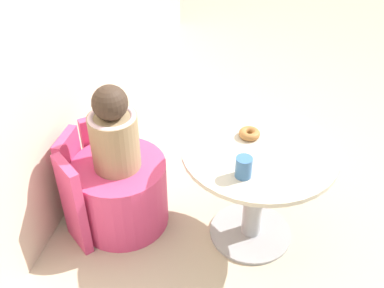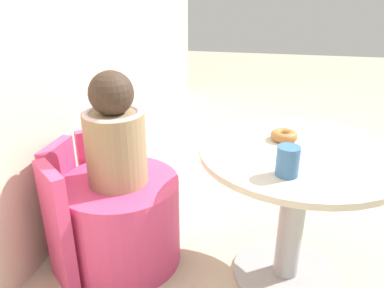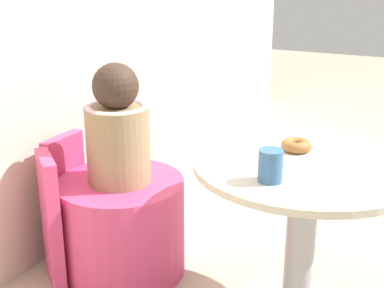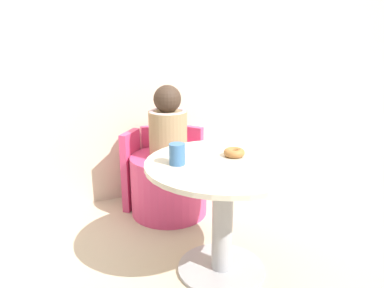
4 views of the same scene
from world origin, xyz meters
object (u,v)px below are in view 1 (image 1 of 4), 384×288
object	(u,v)px
round_table	(257,176)
tub_chair	(121,193)
child_figure	(114,132)
donut	(249,134)
cup	(244,167)

from	to	relation	value
round_table	tub_chair	distance (m)	0.79
tub_chair	child_figure	bearing A→B (deg)	180.00
child_figure	donut	bearing A→B (deg)	-79.20
round_table	donut	xyz separation A→B (m)	(0.09, 0.06, 0.20)
tub_chair	child_figure	size ratio (longest dim) A/B	1.08
child_figure	tub_chair	bearing A→B (deg)	0.00
donut	cup	xyz separation A→B (m)	(-0.32, -0.01, 0.03)
donut	cup	bearing A→B (deg)	-179.03
tub_chair	cup	bearing A→B (deg)	-104.75
round_table	cup	bearing A→B (deg)	165.74
tub_chair	cup	size ratio (longest dim) A/B	5.08
round_table	donut	world-z (taller)	donut
round_table	donut	bearing A→B (deg)	34.90
tub_chair	donut	world-z (taller)	donut
child_figure	donut	size ratio (longest dim) A/B	4.44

